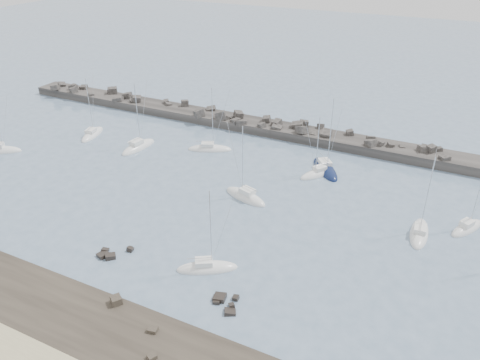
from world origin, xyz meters
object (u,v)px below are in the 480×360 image
at_px(sailboat_5, 318,174).
at_px(sailboat_7, 325,169).
at_px(sailboat_4, 246,197).
at_px(sailboat_8, 419,234).
at_px(sailboat_0, 1,151).
at_px(sailboat_2, 138,147).
at_px(sailboat_3, 210,149).
at_px(sailboat_6, 207,268).
at_px(sailboat_1, 92,135).
at_px(sailboat_10, 467,229).

distance_m(sailboat_5, sailboat_7, 2.39).
xyz_separation_m(sailboat_4, sailboat_7, (8.48, 15.04, -0.02)).
bearing_deg(sailboat_8, sailboat_0, -174.80).
bearing_deg(sailboat_4, sailboat_2, 163.67).
bearing_deg(sailboat_3, sailboat_6, -61.05).
height_order(sailboat_1, sailboat_6, sailboat_1).
bearing_deg(sailboat_7, sailboat_4, -119.43).
bearing_deg(sailboat_6, sailboat_8, 40.74).
relative_size(sailboat_6, sailboat_8, 0.97).
bearing_deg(sailboat_1, sailboat_8, -6.23).
bearing_deg(sailboat_5, sailboat_1, -175.39).
bearing_deg(sailboat_6, sailboat_10, 39.83).
bearing_deg(sailboat_5, sailboat_3, 178.27).
distance_m(sailboat_0, sailboat_2, 26.17).
xyz_separation_m(sailboat_3, sailboat_4, (14.11, -13.39, 0.03)).
relative_size(sailboat_0, sailboat_1, 0.98).
bearing_deg(sailboat_10, sailboat_3, 170.96).
bearing_deg(sailboat_8, sailboat_10, 36.04).
height_order(sailboat_5, sailboat_10, sailboat_5).
xyz_separation_m(sailboat_7, sailboat_10, (23.65, -9.00, 0.01)).
bearing_deg(sailboat_8, sailboat_7, 143.13).
bearing_deg(sailboat_3, sailboat_5, -1.73).
bearing_deg(sailboat_6, sailboat_2, 139.40).
xyz_separation_m(sailboat_4, sailboat_5, (7.86, 12.73, -0.02)).
distance_m(sailboat_1, sailboat_3, 25.78).
xyz_separation_m(sailboat_6, sailboat_10, (28.86, 24.07, 0.01)).
bearing_deg(sailboat_6, sailboat_7, 81.04).
distance_m(sailboat_8, sailboat_10, 7.31).
bearing_deg(sailboat_5, sailboat_6, -98.49).
relative_size(sailboat_5, sailboat_6, 0.96).
bearing_deg(sailboat_5, sailboat_8, -30.91).
relative_size(sailboat_3, sailboat_7, 0.91).
bearing_deg(sailboat_7, sailboat_2, -168.65).
height_order(sailboat_3, sailboat_4, sailboat_3).
xyz_separation_m(sailboat_1, sailboat_10, (71.63, -2.87, 0.01)).
height_order(sailboat_4, sailboat_6, sailboat_4).
bearing_deg(sailboat_10, sailboat_2, 178.18).
height_order(sailboat_1, sailboat_8, sailboat_1).
bearing_deg(sailboat_10, sailboat_7, 159.16).
bearing_deg(sailboat_0, sailboat_3, 27.56).
bearing_deg(sailboat_4, sailboat_0, -174.06).
distance_m(sailboat_0, sailboat_1, 17.37).
bearing_deg(sailboat_2, sailboat_4, -16.33).
relative_size(sailboat_4, sailboat_8, 1.04).
distance_m(sailboat_3, sailboat_6, 35.91).
xyz_separation_m(sailboat_1, sailboat_5, (47.36, 3.82, 0.01)).
distance_m(sailboat_0, sailboat_3, 40.11).
distance_m(sailboat_7, sailboat_8, 22.17).
bearing_deg(sailboat_1, sailboat_10, -2.29).
relative_size(sailboat_0, sailboat_3, 0.95).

